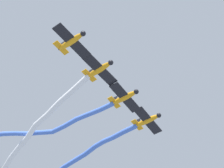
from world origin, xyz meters
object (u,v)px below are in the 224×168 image
Objects in this scene: airplane_lead at (72,41)px; airplane_slot at (148,120)px; airplane_left_wing at (100,69)px; airplane_right_wing at (125,97)px.

airplane_slot reaches higher than airplane_lead.
airplane_lead is 20.18m from airplane_slot.
airplane_left_wing is (0.47, -6.70, 0.30)m from airplane_lead.
airplane_left_wing is at bearing -92.48° from airplane_slot.
airplane_lead is at bearing -88.03° from airplane_left_wing.
airplane_left_wing is 13.45m from airplane_slot.
airplane_left_wing reaches higher than airplane_lead.
airplane_lead is 0.99× the size of airplane_slot.
airplane_left_wing and airplane_slot have the same top height.
airplane_slot is (0.47, -6.71, 0.30)m from airplane_right_wing.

